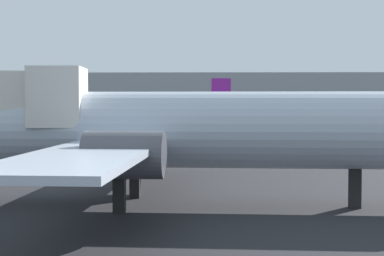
% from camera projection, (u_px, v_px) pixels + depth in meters
% --- Properties ---
extents(airplane_at_gate, '(36.91, 28.32, 12.37)m').
position_uv_depth(airplane_at_gate, '(150.00, 129.00, 27.66)').
color(airplane_at_gate, '#B2BCCC').
rests_on(airplane_at_gate, ground_plane).
extents(airplane_far_left, '(25.60, 25.18, 7.96)m').
position_uv_depth(airplane_far_left, '(287.00, 119.00, 76.70)').
color(airplane_far_left, silver).
rests_on(airplane_far_left, ground_plane).
extents(airplane_far_right, '(29.94, 23.15, 9.29)m').
position_uv_depth(airplane_far_right, '(31.00, 115.00, 84.50)').
color(airplane_far_right, silver).
rests_on(airplane_far_right, ground_plane).
extents(terminal_building, '(94.91, 23.99, 11.93)m').
position_uv_depth(terminal_building, '(226.00, 98.00, 150.44)').
color(terminal_building, '#999EA3').
rests_on(terminal_building, ground_plane).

